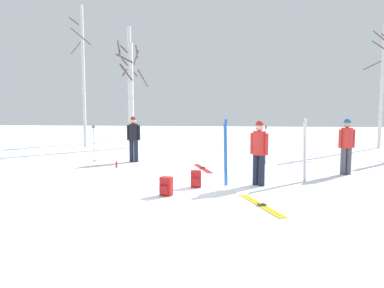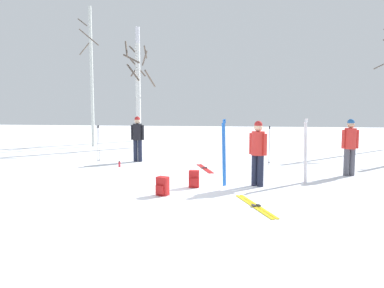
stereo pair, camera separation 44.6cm
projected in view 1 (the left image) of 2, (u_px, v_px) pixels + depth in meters
The scene contains 17 objects.
ground_plane at pixel (173, 189), 9.23m from camera, with size 60.00×60.00×0.00m, color white.
person_0 at pixel (347, 143), 11.18m from camera, with size 0.51×0.34×1.72m.
person_1 at pixel (134, 136), 13.76m from camera, with size 0.52×0.34×1.72m.
person_2 at pixel (259, 149), 9.61m from camera, with size 0.45×0.34×1.72m.
ski_pair_planted_0 at pixel (226, 153), 9.58m from camera, with size 0.12×0.18×1.76m.
ski_pair_planted_1 at pixel (305, 150), 10.16m from camera, with size 0.10×0.19×1.76m.
ski_pair_lying_0 at pixel (203, 168), 12.34m from camera, with size 0.78×1.78×0.05m.
ski_pair_lying_1 at pixel (261, 205), 7.73m from camera, with size 0.86×1.83×0.05m.
ski_poles_0 at pixel (94, 143), 13.58m from camera, with size 0.07×0.22×1.39m.
ski_poles_1 at pixel (266, 144), 13.31m from camera, with size 0.07×0.24×1.39m.
backpack_0 at pixel (166, 186), 8.59m from camera, with size 0.31×0.33×0.44m.
backpack_1 at pixel (196, 179), 9.48m from camera, with size 0.27×0.30×0.44m.
water_bottle_0 at pixel (116, 165), 12.56m from camera, with size 0.07×0.07×0.20m.
birch_tree_0 at pixel (83, 75), 18.68m from camera, with size 1.22×1.15×7.16m.
birch_tree_1 at pixel (130, 83), 21.88m from camera, with size 1.17×1.22×6.79m.
birch_tree_2 at pixel (131, 93), 18.37m from camera, with size 1.54×1.36×5.41m.
birch_tree_3 at pixel (382, 83), 18.11m from camera, with size 1.62×1.63×6.14m.
Camera 1 is at (1.40, -8.97, 2.08)m, focal length 34.29 mm.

